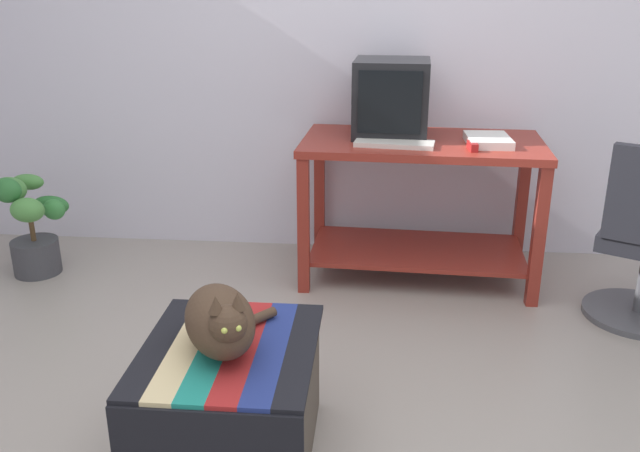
{
  "coord_description": "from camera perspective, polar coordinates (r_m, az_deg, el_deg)",
  "views": [
    {
      "loc": [
        0.26,
        -1.93,
        1.58
      ],
      "look_at": [
        0.01,
        0.85,
        0.55
      ],
      "focal_mm": 37.98,
      "sensor_mm": 36.0,
      "label": 1
    }
  ],
  "objects": [
    {
      "name": "ottoman_with_blanket",
      "position": [
        2.42,
        -7.5,
        -14.4
      ],
      "size": [
        0.58,
        0.68,
        0.42
      ],
      "color": "#4C4238",
      "rests_on": "ground_plane"
    },
    {
      "name": "cat",
      "position": [
        2.23,
        -8.35,
        -7.92
      ],
      "size": [
        0.35,
        0.47,
        0.27
      ],
      "rotation": [
        0.0,
        0.0,
        0.43
      ],
      "color": "#473323",
      "rests_on": "ottoman_with_blanket"
    },
    {
      "name": "desk",
      "position": [
        3.69,
        8.42,
        3.43
      ],
      "size": [
        1.29,
        0.74,
        0.77
      ],
      "rotation": [
        0.0,
        0.0,
        -0.05
      ],
      "color": "maroon",
      "rests_on": "ground_plane"
    },
    {
      "name": "back_wall",
      "position": [
        4.0,
        1.4,
        16.2
      ],
      "size": [
        8.0,
        0.1,
        2.6
      ],
      "primitive_type": "cube",
      "color": "silver",
      "rests_on": "ground_plane"
    },
    {
      "name": "potted_plant",
      "position": [
        4.07,
        -23.2,
        -0.03
      ],
      "size": [
        0.38,
        0.38,
        0.59
      ],
      "color": "#3D3D42",
      "rests_on": "ground_plane"
    },
    {
      "name": "keyboard",
      "position": [
        3.48,
        6.29,
        6.92
      ],
      "size": [
        0.42,
        0.2,
        0.02
      ],
      "primitive_type": "cube",
      "rotation": [
        0.0,
        0.0,
        -0.13
      ],
      "color": "beige",
      "rests_on": "desk"
    },
    {
      "name": "tv_monitor",
      "position": [
        3.68,
        6.02,
        10.59
      ],
      "size": [
        0.41,
        0.41,
        0.4
      ],
      "rotation": [
        0.0,
        0.0,
        -0.05
      ],
      "color": "black",
      "rests_on": "desk"
    },
    {
      "name": "stapler",
      "position": [
        3.46,
        12.73,
        6.58
      ],
      "size": [
        0.05,
        0.11,
        0.04
      ],
      "primitive_type": "cube",
      "rotation": [
        0.0,
        0.0,
        0.1
      ],
      "color": "#A31E1E",
      "rests_on": "desk"
    },
    {
      "name": "book",
      "position": [
        3.6,
        13.97,
        7.03
      ],
      "size": [
        0.22,
        0.3,
        0.04
      ],
      "primitive_type": "cube",
      "rotation": [
        0.0,
        0.0,
        0.03
      ],
      "color": "white",
      "rests_on": "desk"
    }
  ]
}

